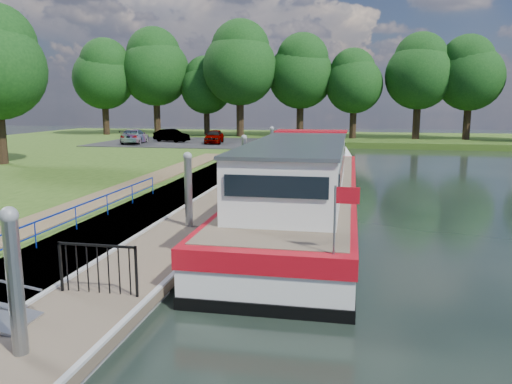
% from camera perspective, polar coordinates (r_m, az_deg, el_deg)
% --- Properties ---
extents(ground, '(160.00, 160.00, 0.00)m').
position_cam_1_polar(ground, '(10.29, -23.36, -17.23)').
color(ground, black).
rests_on(ground, ground).
extents(bank_edge, '(1.10, 90.00, 0.78)m').
position_cam_1_polar(bank_edge, '(24.18, -8.52, 0.12)').
color(bank_edge, '#473D2D').
rests_on(bank_edge, ground).
extents(far_bank, '(60.00, 18.00, 0.60)m').
position_cam_1_polar(far_bank, '(59.97, 17.21, 5.71)').
color(far_bank, '#2D4B15').
rests_on(far_bank, ground).
extents(footpath, '(1.60, 40.00, 0.05)m').
position_cam_1_polar(footpath, '(18.68, -21.08, -2.17)').
color(footpath, brown).
rests_on(footpath, riverbank).
extents(carpark, '(14.00, 12.00, 0.06)m').
position_cam_1_polar(carpark, '(48.46, -9.03, 5.66)').
color(carpark, black).
rests_on(carpark, riverbank).
extents(blue_fence, '(0.04, 18.04, 0.72)m').
position_cam_1_polar(blue_fence, '(13.65, -26.33, -4.78)').
color(blue_fence, '#0C2DBF').
rests_on(blue_fence, riverbank).
extents(pontoon, '(2.50, 30.00, 0.56)m').
position_cam_1_polar(pontoon, '(21.61, -3.86, -1.55)').
color(pontoon, brown).
rests_on(pontoon, ground).
extents(mooring_piles, '(0.30, 27.30, 3.55)m').
position_cam_1_polar(mooring_piles, '(21.41, -3.90, 1.32)').
color(mooring_piles, gray).
rests_on(mooring_piles, ground).
extents(gate_panel, '(1.85, 0.05, 1.15)m').
position_cam_1_polar(gate_panel, '(11.58, -17.66, -7.59)').
color(gate_panel, black).
rests_on(gate_panel, ground).
extents(barge, '(4.36, 21.15, 4.78)m').
position_cam_1_polar(barge, '(20.79, 5.71, 0.49)').
color(barge, black).
rests_on(barge, ground).
extents(horizon_trees, '(54.38, 10.03, 12.87)m').
position_cam_1_polar(horizon_trees, '(56.66, 3.81, 13.65)').
color(horizon_trees, '#332316').
rests_on(horizon_trees, ground).
extents(car_a, '(1.98, 3.90, 1.27)m').
position_cam_1_polar(car_a, '(46.15, -4.79, 6.36)').
color(car_a, '#999999').
rests_on(car_a, carpark).
extents(car_b, '(3.85, 2.50, 1.20)m').
position_cam_1_polar(car_b, '(48.46, -9.64, 6.39)').
color(car_b, '#999999').
rests_on(car_b, carpark).
extents(car_c, '(2.58, 4.75, 1.31)m').
position_cam_1_polar(car_c, '(47.36, -13.72, 6.22)').
color(car_c, '#999999').
rests_on(car_c, carpark).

